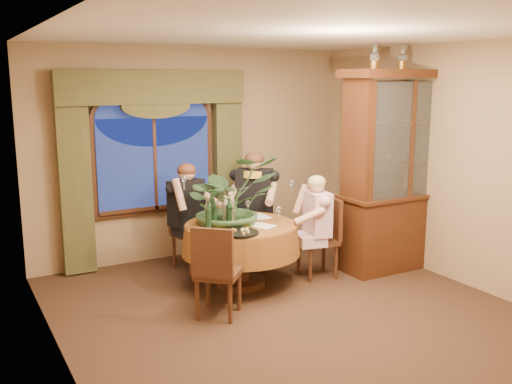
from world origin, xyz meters
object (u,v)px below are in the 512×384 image
person_scarf (254,207)px  centerpiece_plant (229,165)px  chair_back (192,232)px  person_pink (317,227)px  china_cabinet (397,171)px  wine_bottle_0 (225,211)px  wine_bottle_3 (211,209)px  wine_bottle_4 (229,213)px  chair_back_right (250,225)px  oil_lamp_right (429,56)px  wine_bottle_5 (208,212)px  chair_right (318,238)px  wine_bottle_2 (208,216)px  olive_bowl (246,222)px  person_back (186,217)px  wine_bottle_1 (214,214)px  dining_table (241,255)px  stoneware_vase (229,209)px  oil_lamp_left (375,54)px  chair_front_left (218,270)px  oil_lamp_center (403,55)px

person_scarf → centerpiece_plant: size_ratio=1.22×
chair_back → person_pink: (1.17, -1.07, 0.16)m
china_cabinet → wine_bottle_0: 2.27m
wine_bottle_0 → wine_bottle_3: 0.19m
person_pink → wine_bottle_4: bearing=95.9°
chair_back_right → wine_bottle_0: bearing=81.2°
person_pink → china_cabinet: bearing=-84.2°
oil_lamp_right → wine_bottle_3: bearing=169.2°
chair_back → person_pink: person_pink is taller
china_cabinet → wine_bottle_5: bearing=170.6°
chair_right → wine_bottle_2: bearing=97.6°
person_pink → person_scarf: person_scarf is taller
oil_lamp_right → wine_bottle_4: size_ratio=1.03×
oil_lamp_right → olive_bowl: 3.09m
china_cabinet → wine_bottle_3: bearing=167.2°
person_back → person_scarf: bearing=151.1°
wine_bottle_1 → wine_bottle_4: size_ratio=1.00×
chair_back → wine_bottle_0: size_ratio=2.91×
oil_lamp_right → wine_bottle_0: bearing=172.3°
china_cabinet → oil_lamp_right: bearing=0.0°
dining_table → stoneware_vase: size_ratio=4.40×
wine_bottle_2 → chair_right: bearing=-2.1°
dining_table → wine_bottle_5: size_ratio=4.16×
chair_right → oil_lamp_left: bearing=-95.1°
china_cabinet → person_scarf: 1.87m
oil_lamp_left → chair_front_left: bearing=-171.8°
stoneware_vase → wine_bottle_3: 0.20m
chair_back_right → wine_bottle_3: bearing=70.9°
wine_bottle_1 → oil_lamp_right: bearing=-6.1°
chair_back_right → olive_bowl: chair_back_right is taller
stoneware_vase → wine_bottle_0: (-0.10, -0.10, 0.01)m
china_cabinet → stoneware_vase: 2.20m
person_back → wine_bottle_4: (0.13, -0.95, 0.23)m
centerpiece_plant → wine_bottle_4: (-0.10, -0.19, -0.50)m
chair_front_left → china_cabinet: bearing=49.5°
chair_back_right → person_pink: bearing=145.0°
wine_bottle_0 → wine_bottle_2: bearing=-153.4°
wine_bottle_5 → oil_lamp_right: bearing=-8.0°
dining_table → wine_bottle_3: size_ratio=4.16×
wine_bottle_2 → wine_bottle_0: bearing=26.6°
oil_lamp_center → wine_bottle_5: (-2.42, 0.40, -1.75)m
chair_front_left → wine_bottle_1: wine_bottle_1 is taller
wine_bottle_5 → oil_lamp_center: bearing=-9.4°
chair_back → wine_bottle_0: (0.06, -0.84, 0.44)m
oil_lamp_center → person_pink: bearing=173.4°
stoneware_vase → wine_bottle_3: bearing=161.4°
chair_right → wine_bottle_0: wine_bottle_0 is taller
oil_lamp_left → wine_bottle_2: oil_lamp_left is taller
person_scarf → chair_back: bearing=29.2°
chair_back_right → oil_lamp_left: bearing=167.4°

